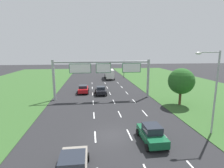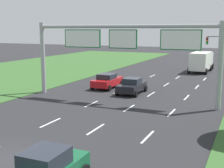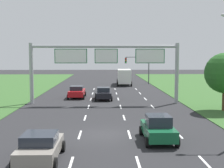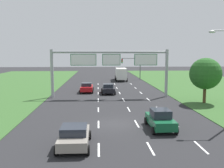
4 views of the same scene
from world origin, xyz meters
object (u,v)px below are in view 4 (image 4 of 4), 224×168
(car_far_ahead, at_px, (74,136))
(roadside_tree_mid, at_px, (205,74))
(car_near_red, at_px, (87,87))
(box_truck, at_px, (121,74))
(car_mid_lane, at_px, (108,89))
(car_lead_silver, at_px, (160,119))
(sign_gantry, at_px, (111,63))
(traffic_light_mast, at_px, (132,64))

(car_far_ahead, bearing_deg, roadside_tree_mid, 43.28)
(car_near_red, relative_size, car_far_ahead, 1.07)
(box_truck, distance_m, roadside_tree_mid, 29.63)
(car_mid_lane, bearing_deg, car_near_red, 153.76)
(car_lead_silver, distance_m, car_far_ahead, 7.84)
(sign_gantry, relative_size, roadside_tree_mid, 2.94)
(car_lead_silver, height_order, sign_gantry, sign_gantry)
(car_lead_silver, height_order, car_mid_lane, car_lead_silver)
(car_near_red, bearing_deg, sign_gantry, -52.77)
(car_mid_lane, xyz_separation_m, box_truck, (3.85, 19.80, 0.86))
(sign_gantry, bearing_deg, traffic_light_mast, 75.05)
(traffic_light_mast, distance_m, roadside_tree_mid, 30.35)
(car_mid_lane, xyz_separation_m, sign_gantry, (0.27, -3.31, 4.19))
(roadside_tree_mid, bearing_deg, car_lead_silver, -128.33)
(traffic_light_mast, bearing_deg, car_mid_lane, -107.80)
(box_truck, bearing_deg, traffic_light_mast, 28.48)
(car_near_red, bearing_deg, box_truck, 67.90)
(car_lead_silver, xyz_separation_m, car_far_ahead, (-6.92, -3.68, -0.06))
(car_mid_lane, bearing_deg, sign_gantry, -86.15)
(car_far_ahead, bearing_deg, sign_gantry, 79.94)
(car_far_ahead, height_order, traffic_light_mast, traffic_light_mast)
(box_truck, bearing_deg, car_far_ahead, -97.90)
(car_near_red, height_order, roadside_tree_mid, roadside_tree_mid)
(traffic_light_mast, bearing_deg, car_near_red, -117.79)
(car_near_red, distance_m, car_lead_silver, 22.16)
(car_mid_lane, distance_m, roadside_tree_mid, 15.16)
(car_near_red, relative_size, car_lead_silver, 1.09)
(sign_gantry, bearing_deg, car_far_ahead, -100.22)
(box_truck, bearing_deg, car_near_red, -110.53)
(traffic_light_mast, relative_size, roadside_tree_mid, 0.96)
(car_near_red, xyz_separation_m, box_truck, (7.36, 18.13, 0.84))
(box_truck, bearing_deg, roadside_tree_mid, -72.15)
(car_near_red, distance_m, car_mid_lane, 3.89)
(sign_gantry, distance_m, traffic_light_mast, 25.52)
(car_lead_silver, height_order, roadside_tree_mid, roadside_tree_mid)
(car_lead_silver, distance_m, traffic_light_mast, 40.88)
(traffic_light_mast, bearing_deg, box_truck, -153.08)
(car_near_red, height_order, car_lead_silver, car_lead_silver)
(car_lead_silver, relative_size, roadside_tree_mid, 0.69)
(car_far_ahead, bearing_deg, traffic_light_mast, 77.29)
(sign_gantry, height_order, traffic_light_mast, sign_gantry)
(car_near_red, bearing_deg, car_mid_lane, -25.44)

